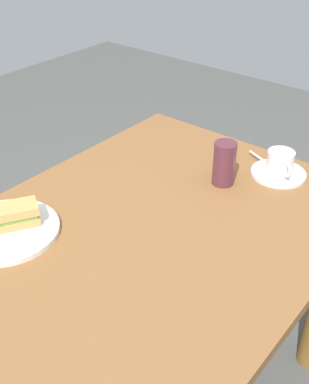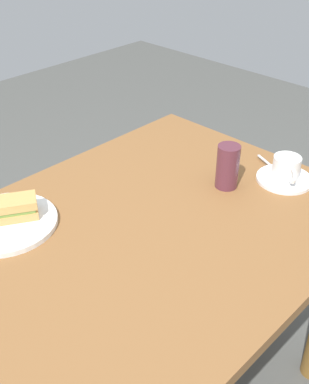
% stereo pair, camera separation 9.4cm
% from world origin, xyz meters
% --- Properties ---
extents(dining_table, '(1.25, 0.84, 0.72)m').
position_xyz_m(dining_table, '(0.00, 0.00, 0.58)').
color(dining_table, brown).
rests_on(dining_table, ground_plane).
extents(sandwich_plate, '(0.26, 0.26, 0.01)m').
position_xyz_m(sandwich_plate, '(0.18, -0.26, 0.73)').
color(sandwich_plate, white).
rests_on(sandwich_plate, dining_table).
extents(sandwich_front, '(0.16, 0.13, 0.05)m').
position_xyz_m(sandwich_front, '(0.16, -0.26, 0.76)').
color(sandwich_front, tan).
rests_on(sandwich_front, sandwich_plate).
extents(coffee_saucer, '(0.16, 0.16, 0.01)m').
position_xyz_m(coffee_saucer, '(-0.50, 0.13, 0.73)').
color(coffee_saucer, white).
rests_on(coffee_saucer, dining_table).
extents(coffee_cup, '(0.09, 0.10, 0.07)m').
position_xyz_m(coffee_cup, '(-0.50, 0.14, 0.77)').
color(coffee_cup, white).
rests_on(coffee_cup, coffee_saucer).
extents(spoon, '(0.05, 0.09, 0.01)m').
position_xyz_m(spoon, '(-0.53, 0.07, 0.73)').
color(spoon, silver).
rests_on(spoon, coffee_saucer).
extents(drinking_glass, '(0.06, 0.06, 0.13)m').
position_xyz_m(drinking_glass, '(-0.36, 0.03, 0.78)').
color(drinking_glass, '#562834').
rests_on(drinking_glass, dining_table).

